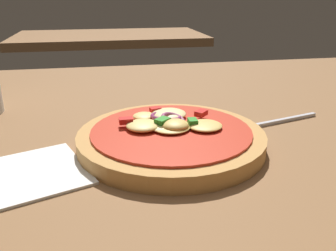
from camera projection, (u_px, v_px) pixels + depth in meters
dining_table at (128, 156)px, 0.45m from camera, size 1.37×0.99×0.03m
pizza at (171, 137)px, 0.43m from camera, size 0.23×0.23×0.04m
fork at (263, 124)px, 0.50m from camera, size 0.18×0.06×0.01m
napkin at (5, 180)px, 0.36m from camera, size 0.19×0.16×0.00m
background_table at (110, 38)px, 1.57m from camera, size 0.81×0.45×0.03m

